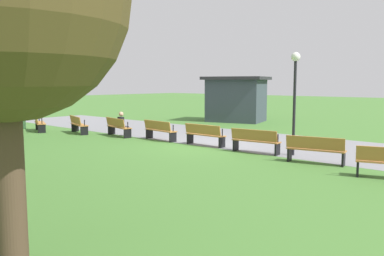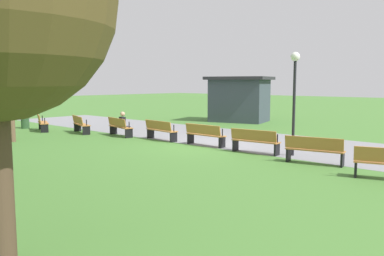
{
  "view_description": "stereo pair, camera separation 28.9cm",
  "coord_description": "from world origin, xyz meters",
  "px_view_note": "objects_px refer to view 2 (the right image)",
  "views": [
    {
      "loc": [
        10.27,
        -12.55,
        2.57
      ],
      "look_at": [
        0.0,
        -0.84,
        0.8
      ],
      "focal_mm": 37.33,
      "sensor_mm": 36.0,
      "label": 1
    },
    {
      "loc": [
        10.48,
        -12.36,
        2.57
      ],
      "look_at": [
        0.0,
        -0.84,
        0.8
      ],
      "focal_mm": 37.33,
      "sensor_mm": 36.0,
      "label": 2
    }
  ],
  "objects_px": {
    "bench_2": "(119,126)",
    "bench_6": "(314,150)",
    "lamp_post": "(295,83)",
    "bench_5": "(255,141)",
    "tree_2": "(7,28)",
    "bench_1": "(80,124)",
    "person_seated": "(124,123)",
    "kiosk": "(239,99)",
    "bench_4": "(205,134)",
    "bench_3": "(160,130)",
    "trash_bin": "(25,120)",
    "bench_0": "(42,122)"
  },
  "relations": [
    {
      "from": "person_seated",
      "to": "lamp_post",
      "type": "bearing_deg",
      "value": 17.42
    },
    {
      "from": "bench_6",
      "to": "tree_2",
      "type": "bearing_deg",
      "value": -171.91
    },
    {
      "from": "bench_2",
      "to": "bench_5",
      "type": "relative_size",
      "value": 1.01
    },
    {
      "from": "bench_1",
      "to": "bench_6",
      "type": "xyz_separation_m",
      "value": [
        12.38,
        0.63,
        0.0
      ]
    },
    {
      "from": "bench_2",
      "to": "bench_6",
      "type": "distance_m",
      "value": 9.96
    },
    {
      "from": "bench_1",
      "to": "bench_4",
      "type": "distance_m",
      "value": 7.49
    },
    {
      "from": "bench_1",
      "to": "lamp_post",
      "type": "xyz_separation_m",
      "value": [
        11.14,
        1.57,
        2.08
      ]
    },
    {
      "from": "bench_0",
      "to": "bench_4",
      "type": "relative_size",
      "value": 1.02
    },
    {
      "from": "bench_3",
      "to": "person_seated",
      "type": "bearing_deg",
      "value": -166.86
    },
    {
      "from": "bench_2",
      "to": "bench_3",
      "type": "relative_size",
      "value": 1.01
    },
    {
      "from": "person_seated",
      "to": "kiosk",
      "type": "height_order",
      "value": "kiosk"
    },
    {
      "from": "bench_3",
      "to": "trash_bin",
      "type": "xyz_separation_m",
      "value": [
        -9.08,
        -1.94,
        -0.02
      ]
    },
    {
      "from": "bench_4",
      "to": "kiosk",
      "type": "distance_m",
      "value": 10.71
    },
    {
      "from": "bench_0",
      "to": "lamp_post",
      "type": "xyz_separation_m",
      "value": [
        13.48,
        2.44,
        2.08
      ]
    },
    {
      "from": "bench_5",
      "to": "tree_2",
      "type": "distance_m",
      "value": 11.44
    },
    {
      "from": "bench_4",
      "to": "bench_1",
      "type": "bearing_deg",
      "value": -171.28
    },
    {
      "from": "bench_6",
      "to": "person_seated",
      "type": "distance_m",
      "value": 9.71
    },
    {
      "from": "person_seated",
      "to": "kiosk",
      "type": "bearing_deg",
      "value": 103.32
    },
    {
      "from": "bench_3",
      "to": "bench_2",
      "type": "bearing_deg",
      "value": -165.44
    },
    {
      "from": "bench_3",
      "to": "person_seated",
      "type": "distance_m",
      "value": 2.25
    },
    {
      "from": "bench_4",
      "to": "lamp_post",
      "type": "relative_size",
      "value": 0.5
    },
    {
      "from": "bench_6",
      "to": "trash_bin",
      "type": "xyz_separation_m",
      "value": [
        -16.56,
        -1.56,
        -0.02
      ]
    },
    {
      "from": "bench_2",
      "to": "tree_2",
      "type": "height_order",
      "value": "tree_2"
    },
    {
      "from": "bench_1",
      "to": "kiosk",
      "type": "bearing_deg",
      "value": 94.73
    },
    {
      "from": "bench_5",
      "to": "trash_bin",
      "type": "height_order",
      "value": "trash_bin"
    },
    {
      "from": "bench_0",
      "to": "bench_2",
      "type": "height_order",
      "value": "same"
    },
    {
      "from": "lamp_post",
      "to": "bench_2",
      "type": "bearing_deg",
      "value": -173.82
    },
    {
      "from": "bench_0",
      "to": "person_seated",
      "type": "relative_size",
      "value": 1.54
    },
    {
      "from": "bench_1",
      "to": "bench_2",
      "type": "xyz_separation_m",
      "value": [
        2.43,
        0.63,
        0.0
      ]
    },
    {
      "from": "bench_0",
      "to": "kiosk",
      "type": "bearing_deg",
      "value": 90.81
    },
    {
      "from": "lamp_post",
      "to": "bench_6",
      "type": "bearing_deg",
      "value": -37.08
    },
    {
      "from": "bench_2",
      "to": "kiosk",
      "type": "relative_size",
      "value": 0.4
    },
    {
      "from": "bench_2",
      "to": "bench_4",
      "type": "relative_size",
      "value": 1.03
    },
    {
      "from": "bench_3",
      "to": "bench_4",
      "type": "height_order",
      "value": "same"
    },
    {
      "from": "kiosk",
      "to": "lamp_post",
      "type": "bearing_deg",
      "value": -61.97
    },
    {
      "from": "person_seated",
      "to": "lamp_post",
      "type": "xyz_separation_m",
      "value": [
        8.46,
        0.85,
        1.92
      ]
    },
    {
      "from": "bench_4",
      "to": "bench_6",
      "type": "height_order",
      "value": "same"
    },
    {
      "from": "bench_5",
      "to": "bench_3",
      "type": "bearing_deg",
      "value": 174.16
    },
    {
      "from": "bench_2",
      "to": "kiosk",
      "type": "distance_m",
      "value": 9.97
    },
    {
      "from": "bench_3",
      "to": "lamp_post",
      "type": "xyz_separation_m",
      "value": [
        6.23,
        0.56,
        2.08
      ]
    },
    {
      "from": "bench_4",
      "to": "bench_5",
      "type": "height_order",
      "value": "same"
    },
    {
      "from": "bench_4",
      "to": "trash_bin",
      "type": "height_order",
      "value": "trash_bin"
    },
    {
      "from": "bench_0",
      "to": "tree_2",
      "type": "distance_m",
      "value": 5.91
    },
    {
      "from": "bench_5",
      "to": "lamp_post",
      "type": "height_order",
      "value": "lamp_post"
    },
    {
      "from": "bench_0",
      "to": "bench_6",
      "type": "height_order",
      "value": "same"
    },
    {
      "from": "bench_6",
      "to": "tree_2",
      "type": "height_order",
      "value": "tree_2"
    },
    {
      "from": "bench_3",
      "to": "tree_2",
      "type": "height_order",
      "value": "tree_2"
    },
    {
      "from": "trash_bin",
      "to": "person_seated",
      "type": "bearing_deg",
      "value": 13.61
    },
    {
      "from": "bench_3",
      "to": "bench_4",
      "type": "bearing_deg",
      "value": 8.75
    },
    {
      "from": "bench_4",
      "to": "trash_bin",
      "type": "relative_size",
      "value": 1.99
    }
  ]
}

